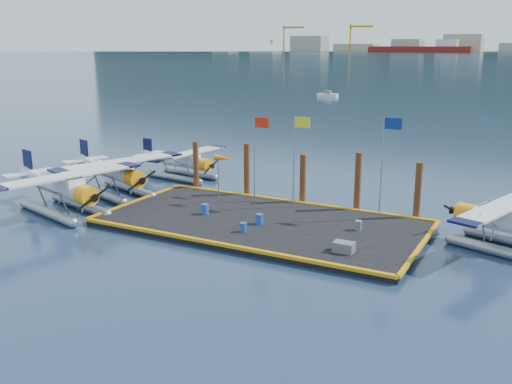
% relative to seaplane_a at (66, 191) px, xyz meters
% --- Properties ---
extents(ground, '(4000.00, 4000.00, 0.00)m').
position_rel_seaplane_a_xyz_m(ground, '(12.91, 3.78, -1.64)').
color(ground, '#172745').
rests_on(ground, ground).
extents(dock, '(20.00, 10.00, 0.40)m').
position_rel_seaplane_a_xyz_m(dock, '(12.91, 3.78, -1.44)').
color(dock, black).
rests_on(dock, ground).
extents(dock_bumpers, '(20.25, 10.25, 0.18)m').
position_rel_seaplane_a_xyz_m(dock_bumpers, '(12.91, 3.78, -1.15)').
color(dock_bumpers, '#C5870B').
rests_on(dock_bumpers, dock).
extents(seaplane_a, '(9.86, 10.61, 3.78)m').
position_rel_seaplane_a_xyz_m(seaplane_a, '(0.00, 0.00, 0.00)').
color(seaplane_a, gray).
rests_on(seaplane_a, ground).
extents(seaplane_b, '(9.68, 10.29, 3.70)m').
position_rel_seaplane_a_xyz_m(seaplane_b, '(-0.27, 5.41, -0.03)').
color(seaplane_b, gray).
rests_on(seaplane_b, ground).
extents(seaplane_c, '(7.99, 8.82, 3.12)m').
position_rel_seaplane_a_xyz_m(seaplane_c, '(1.04, 12.49, -0.29)').
color(seaplane_c, gray).
rests_on(seaplane_c, ground).
extents(seaplane_d, '(8.98, 9.59, 3.43)m').
position_rel_seaplane_a_xyz_m(seaplane_d, '(27.01, 6.29, -0.15)').
color(seaplane_d, gray).
rests_on(seaplane_d, ground).
extents(drum_0, '(0.48, 0.48, 0.68)m').
position_rel_seaplane_a_xyz_m(drum_0, '(9.00, 3.30, -0.90)').
color(drum_0, '#1C4A9C').
rests_on(drum_0, dock).
extents(drum_1, '(0.46, 0.46, 0.65)m').
position_rel_seaplane_a_xyz_m(drum_1, '(13.15, 3.08, -0.92)').
color(drum_1, '#1C4A9C').
rests_on(drum_1, dock).
extents(drum_3, '(0.41, 0.41, 0.58)m').
position_rel_seaplane_a_xyz_m(drum_3, '(13.02, 1.27, -0.96)').
color(drum_3, '#1C4A9C').
rests_on(drum_3, dock).
extents(drum_4, '(0.42, 0.42, 0.60)m').
position_rel_seaplane_a_xyz_m(drum_4, '(18.95, 4.80, -0.95)').
color(drum_4, '#57585C').
rests_on(drum_4, dock).
extents(crate, '(1.11, 0.74, 0.56)m').
position_rel_seaplane_a_xyz_m(crate, '(19.43, 0.85, -0.97)').
color(crate, '#57585C').
rests_on(crate, dock).
extents(flagpole_red, '(1.14, 0.08, 6.00)m').
position_rel_seaplane_a_xyz_m(flagpole_red, '(10.62, 7.58, 2.75)').
color(flagpole_red, gray).
rests_on(flagpole_red, dock).
extents(flagpole_yellow, '(1.14, 0.08, 6.20)m').
position_rel_seaplane_a_xyz_m(flagpole_yellow, '(13.61, 7.58, 2.87)').
color(flagpole_yellow, gray).
rests_on(flagpole_yellow, dock).
extents(flagpole_blue, '(1.14, 0.08, 6.50)m').
position_rel_seaplane_a_xyz_m(flagpole_blue, '(19.61, 7.58, 3.04)').
color(flagpole_blue, gray).
rests_on(flagpole_blue, dock).
extents(windsock, '(1.40, 0.44, 3.12)m').
position_rel_seaplane_a_xyz_m(windsock, '(7.88, 7.58, 1.58)').
color(windsock, gray).
rests_on(windsock, dock).
extents(piling_0, '(0.44, 0.44, 4.00)m').
position_rel_seaplane_a_xyz_m(piling_0, '(4.41, 9.18, 0.36)').
color(piling_0, '#432713').
rests_on(piling_0, ground).
extents(piling_1, '(0.44, 0.44, 4.20)m').
position_rel_seaplane_a_xyz_m(piling_1, '(8.91, 9.18, 0.46)').
color(piling_1, '#432713').
rests_on(piling_1, ground).
extents(piling_2, '(0.44, 0.44, 3.80)m').
position_rel_seaplane_a_xyz_m(piling_2, '(13.41, 9.18, 0.26)').
color(piling_2, '#432713').
rests_on(piling_2, ground).
extents(piling_3, '(0.44, 0.44, 4.30)m').
position_rel_seaplane_a_xyz_m(piling_3, '(17.41, 9.18, 0.51)').
color(piling_3, '#432713').
rests_on(piling_3, ground).
extents(piling_4, '(0.44, 0.44, 4.00)m').
position_rel_seaplane_a_xyz_m(piling_4, '(21.41, 9.18, 0.36)').
color(piling_4, '#432713').
rests_on(piling_4, ground).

